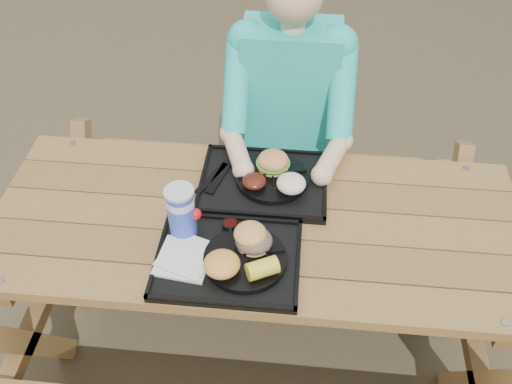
{
  "coord_description": "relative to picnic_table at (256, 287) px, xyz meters",
  "views": [
    {
      "loc": [
        0.13,
        -1.31,
        2.15
      ],
      "look_at": [
        0.0,
        0.0,
        0.88
      ],
      "focal_mm": 40.0,
      "sensor_mm": 36.0,
      "label": 1
    }
  ],
  "objects": [
    {
      "name": "diner",
      "position": [
        0.08,
        0.62,
        0.27
      ],
      "size": [
        0.48,
        0.84,
        1.28
      ],
      "primitive_type": null,
      "color": "#1C9FCA",
      "rests_on": "ground"
    },
    {
      "name": "condiment_mustard",
      "position": [
        0.0,
        -0.07,
        0.41
      ],
      "size": [
        0.05,
        0.05,
        0.03
      ],
      "primitive_type": "cylinder",
      "color": "gold",
      "rests_on": "tray_near"
    },
    {
      "name": "napkin_stack",
      "position": [
        -0.2,
        -0.21,
        0.4
      ],
      "size": [
        0.18,
        0.18,
        0.02
      ],
      "primitive_type": "cube",
      "rotation": [
        0.0,
        0.0,
        -0.12
      ],
      "color": "silver",
      "rests_on": "tray_near"
    },
    {
      "name": "burger",
      "position": [
        0.04,
        0.22,
        0.47
      ],
      "size": [
        0.11,
        0.11,
        0.1
      ],
      "primitive_type": null,
      "color": "#CF8749",
      "rests_on": "plate_far"
    },
    {
      "name": "condiment_bbq",
      "position": [
        -0.08,
        -0.07,
        0.41
      ],
      "size": [
        0.05,
        0.05,
        0.03
      ],
      "primitive_type": "cylinder",
      "color": "#330605",
      "rests_on": "tray_near"
    },
    {
      "name": "picnic_table",
      "position": [
        0.0,
        0.0,
        0.0
      ],
      "size": [
        1.8,
        1.49,
        0.75
      ],
      "primitive_type": null,
      "color": "#999999",
      "rests_on": "ground"
    },
    {
      "name": "potato_salad",
      "position": [
        0.11,
        0.12,
        0.44
      ],
      "size": [
        0.1,
        0.1,
        0.06
      ],
      "primitive_type": "ellipsoid",
      "color": "white",
      "rests_on": "plate_far"
    },
    {
      "name": "ground",
      "position": [
        0.0,
        0.0,
        -0.38
      ],
      "size": [
        60.0,
        60.0,
        0.0
      ],
      "primitive_type": "plane",
      "color": "#999999",
      "rests_on": "ground"
    },
    {
      "name": "mac_cheese",
      "position": [
        -0.08,
        -0.25,
        0.44
      ],
      "size": [
        0.11,
        0.11,
        0.06
      ],
      "primitive_type": "ellipsoid",
      "color": "gold",
      "rests_on": "plate_near"
    },
    {
      "name": "plate_far",
      "position": [
        0.04,
        0.18,
        0.41
      ],
      "size": [
        0.26,
        0.26,
        0.02
      ],
      "primitive_type": "cylinder",
      "color": "black",
      "rests_on": "tray_far"
    },
    {
      "name": "sandwich",
      "position": [
        0.01,
        -0.15,
        0.47
      ],
      "size": [
        0.11,
        0.11,
        0.11
      ],
      "primitive_type": null,
      "color": "#DB9C4D",
      "rests_on": "plate_near"
    },
    {
      "name": "cutlery_far",
      "position": [
        -0.15,
        0.18,
        0.4
      ],
      "size": [
        0.08,
        0.19,
        0.01
      ],
      "primitive_type": "cube",
      "rotation": [
        0.0,
        0.0,
        -0.26
      ],
      "color": "black",
      "rests_on": "tray_far"
    },
    {
      "name": "tray_near",
      "position": [
        -0.07,
        -0.19,
        0.39
      ],
      "size": [
        0.45,
        0.35,
        0.02
      ],
      "primitive_type": "cube",
      "color": "black",
      "rests_on": "picnic_table"
    },
    {
      "name": "soda_cup",
      "position": [
        -0.23,
        -0.1,
        0.48
      ],
      "size": [
        0.09,
        0.09,
        0.18
      ],
      "primitive_type": "cylinder",
      "color": "#1935BD",
      "rests_on": "tray_near"
    },
    {
      "name": "plate_near",
      "position": [
        -0.01,
        -0.2,
        0.41
      ],
      "size": [
        0.26,
        0.26,
        0.02
      ],
      "primitive_type": "cylinder",
      "color": "black",
      "rests_on": "tray_near"
    },
    {
      "name": "corn_cob",
      "position": [
        0.04,
        -0.26,
        0.44
      ],
      "size": [
        0.13,
        0.13,
        0.06
      ],
      "primitive_type": null,
      "rotation": [
        0.0,
        0.0,
        0.47
      ],
      "color": "yellow",
      "rests_on": "plate_near"
    },
    {
      "name": "tray_far",
      "position": [
        0.01,
        0.17,
        0.39
      ],
      "size": [
        0.45,
        0.35,
        0.02
      ],
      "primitive_type": "cube",
      "color": "black",
      "rests_on": "picnic_table"
    },
    {
      "name": "baked_beans",
      "position": [
        -0.02,
        0.13,
        0.43
      ],
      "size": [
        0.08,
        0.08,
        0.04
      ],
      "primitive_type": "ellipsoid",
      "color": "#4A190E",
      "rests_on": "plate_far"
    }
  ]
}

